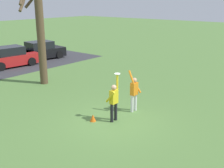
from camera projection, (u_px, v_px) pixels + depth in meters
name	position (u px, v px, depth m)	size (l,w,h in m)	color
ground_plane	(113.00, 122.00, 12.04)	(120.00, 120.00, 0.00)	#567F3D
person_catcher	(114.00, 100.00, 11.85)	(0.55, 0.49, 2.08)	black
person_defender	(134.00, 92.00, 12.92)	(0.55, 0.49, 2.04)	silver
frisbee_disc	(117.00, 74.00, 11.69)	(0.26, 0.26, 0.02)	white
parked_car_red	(11.00, 57.00, 21.90)	(4.27, 2.39, 1.59)	red
parked_car_black	(41.00, 51.00, 24.64)	(4.27, 2.39, 1.59)	black
bare_tree_tall	(40.00, 35.00, 16.73)	(1.92, 1.46, 6.46)	brown
field_cone_orange	(93.00, 118.00, 12.05)	(0.26, 0.26, 0.32)	orange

